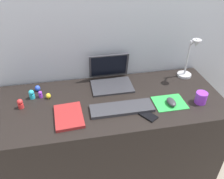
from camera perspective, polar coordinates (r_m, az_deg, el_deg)
ground_plane at (r=2.10m, az=-0.58°, el=-19.07°), size 6.00×6.00×0.00m
back_wall at (r=1.82m, az=-2.78°, el=6.22°), size 2.78×0.05×1.66m
desk at (r=1.82m, az=-0.65°, el=-12.12°), size 1.58×0.64×0.74m
laptop at (r=1.72m, az=-0.36°, el=3.13°), size 0.30×0.26×0.21m
keyboard at (r=1.49m, az=2.46°, el=-4.66°), size 0.41×0.13×0.02m
mousepad at (r=1.60m, az=14.03°, el=-3.18°), size 0.21×0.17×0.00m
mouse at (r=1.57m, az=14.46°, el=-2.99°), size 0.06×0.10×0.03m
cell_phone at (r=1.46m, az=8.70°, el=-6.25°), size 0.12×0.14×0.01m
desk_lamp at (r=1.83m, az=18.66°, el=7.03°), size 0.11×0.16×0.34m
notebook_pad at (r=1.46m, az=-10.66°, el=-6.50°), size 0.19×0.25×0.02m
coffee_mug at (r=1.64m, az=21.19°, el=-1.90°), size 0.08×0.08×0.08m
toy_figurine_purple at (r=1.66m, az=-17.33°, el=-1.11°), size 0.03×0.03×0.05m
toy_figurine_blue at (r=1.74m, az=-17.96°, el=0.30°), size 0.04×0.04×0.04m
toy_figurine_cyan at (r=1.67m, az=-19.28°, el=-1.11°), size 0.04×0.04×0.07m
toy_figurine_yellow at (r=1.64m, az=-15.50°, el=-1.53°), size 0.03×0.03×0.04m
toy_figurine_red at (r=1.60m, az=-21.76°, el=-3.28°), size 0.04×0.04×0.07m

